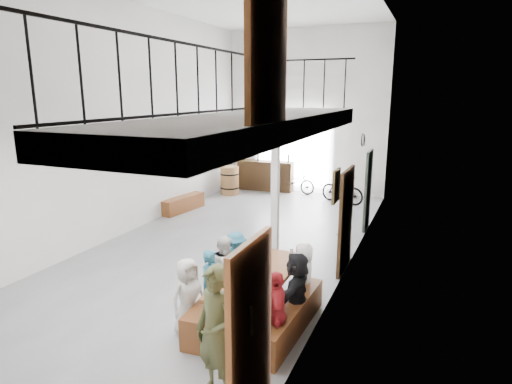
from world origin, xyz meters
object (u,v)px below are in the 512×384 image
at_px(tasting_table, 258,279).
at_px(serving_counter, 266,176).
at_px(host_standing, 216,333).
at_px(oak_barrel, 230,181).
at_px(bicycle_near, 294,182).
at_px(side_bench, 183,204).
at_px(bench_inner, 221,303).

bearing_deg(tasting_table, serving_counter, 109.84).
xyz_separation_m(serving_counter, host_standing, (3.41, -10.14, 0.27)).
relative_size(oak_barrel, bicycle_near, 0.62).
relative_size(host_standing, bicycle_near, 1.04).
distance_m(serving_counter, host_standing, 10.70).
height_order(tasting_table, bicycle_near, bicycle_near).
bearing_deg(oak_barrel, serving_counter, 50.79).
bearing_deg(oak_barrel, host_standing, -64.59).
distance_m(host_standing, bicycle_near, 10.35).
distance_m(oak_barrel, serving_counter, 1.41).
distance_m(side_bench, host_standing, 8.05).
relative_size(bench_inner, serving_counter, 1.05).
distance_m(side_bench, bicycle_near, 4.17).
height_order(tasting_table, serving_counter, serving_counter).
xyz_separation_m(oak_barrel, host_standing, (4.30, -9.05, 0.32)).
xyz_separation_m(side_bench, oak_barrel, (0.30, 2.46, 0.25)).
bearing_deg(side_bench, oak_barrel, 82.99).
bearing_deg(side_bench, bench_inner, -52.54).
bearing_deg(host_standing, serving_counter, 128.11).
relative_size(tasting_table, oak_barrel, 2.23).
height_order(tasting_table, bench_inner, tasting_table).
relative_size(tasting_table, host_standing, 1.33).
bearing_deg(host_standing, bicycle_near, 122.49).
relative_size(bench_inner, bicycle_near, 1.35).
height_order(oak_barrel, bicycle_near, oak_barrel).
xyz_separation_m(bench_inner, host_standing, (0.77, -1.59, 0.55)).
bearing_deg(oak_barrel, tasting_table, -60.85).
height_order(host_standing, bicycle_near, host_standing).
distance_m(serving_counter, bicycle_near, 1.10).
height_order(bench_inner, oak_barrel, oak_barrel).
xyz_separation_m(tasting_table, host_standing, (0.19, -1.68, 0.08)).
height_order(bench_inner, serving_counter, serving_counter).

